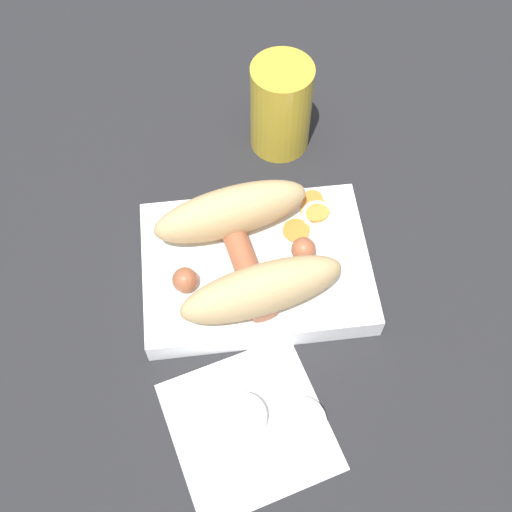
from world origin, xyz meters
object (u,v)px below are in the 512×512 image
Objects in this scene: bread_roll at (245,249)px; sausage at (245,263)px; condiment_cup_near at (242,420)px; drink_glass at (281,107)px; food_tray at (256,268)px; condiment_cup_far at (301,425)px.

sausage is (0.00, 0.01, -0.02)m from bread_roll.
condiment_cup_near is 0.39× the size of drink_glass.
food_tray reaches higher than condiment_cup_near.
drink_glass reaches higher than sausage.
sausage reaches higher than condiment_cup_near.
drink_glass is (-0.03, -0.37, 0.05)m from condiment_cup_far.
bread_roll reaches higher than food_tray.
condiment_cup_far is (-0.04, 0.17, -0.03)m from sausage.
food_tray is 0.20m from drink_glass.
food_tray is 0.03m from sausage.
condiment_cup_far is at bearing 102.12° from sausage.
sausage is at bearing -77.88° from condiment_cup_far.
bread_roll is at bearing -104.55° from sausage.
condiment_cup_near is at bearing 76.46° from drink_glass.
sausage is at bearing -97.31° from condiment_cup_near.
drink_glass reaches higher than food_tray.
condiment_cup_near is at bearing 78.68° from food_tray.
bread_roll is at bearing 71.61° from drink_glass.
food_tray is at bearing 74.55° from drink_glass.
drink_glass is (-0.07, -0.20, 0.02)m from sausage.
condiment_cup_near is at bearing 82.40° from bread_roll.
bread_roll reaches higher than condiment_cup_far.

